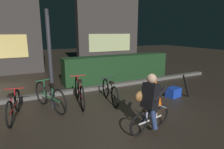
{
  "coord_description": "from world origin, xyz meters",
  "views": [
    {
      "loc": [
        -2.16,
        -3.93,
        2.05
      ],
      "look_at": [
        0.2,
        0.6,
        0.9
      ],
      "focal_mm": 30.08,
      "sensor_mm": 36.0,
      "label": 1
    }
  ],
  "objects_px": {
    "parked_bike_center_right": "(79,92)",
    "traffic_cone_near": "(158,96)",
    "parked_bike_center_left": "(50,97)",
    "blue_crate": "(173,92)",
    "street_post": "(50,61)",
    "parked_bike_left_mid": "(14,106)",
    "cyclist": "(149,103)",
    "closed_umbrella": "(186,86)",
    "parked_bike_right_mid": "(110,92)",
    "traffic_cone_far": "(155,88)"
  },
  "relations": [
    {
      "from": "closed_umbrella",
      "to": "blue_crate",
      "type": "bearing_deg",
      "value": -54.34
    },
    {
      "from": "parked_bike_center_left",
      "to": "closed_umbrella",
      "type": "xyz_separation_m",
      "value": [
        3.98,
        -1.07,
        0.04
      ]
    },
    {
      "from": "parked_bike_center_left",
      "to": "cyclist",
      "type": "relative_size",
      "value": 1.3
    },
    {
      "from": "street_post",
      "to": "parked_bike_center_left",
      "type": "bearing_deg",
      "value": -138.54
    },
    {
      "from": "street_post",
      "to": "closed_umbrella",
      "type": "xyz_separation_m",
      "value": [
        3.89,
        -1.15,
        -0.92
      ]
    },
    {
      "from": "street_post",
      "to": "parked_bike_left_mid",
      "type": "xyz_separation_m",
      "value": [
        -0.96,
        -0.29,
        -0.99
      ]
    },
    {
      "from": "street_post",
      "to": "parked_bike_center_right",
      "type": "bearing_deg",
      "value": -7.65
    },
    {
      "from": "parked_bike_right_mid",
      "to": "parked_bike_left_mid",
      "type": "bearing_deg",
      "value": 97.52
    },
    {
      "from": "parked_bike_left_mid",
      "to": "cyclist",
      "type": "xyz_separation_m",
      "value": [
        2.52,
        -1.95,
        0.31
      ]
    },
    {
      "from": "street_post",
      "to": "closed_umbrella",
      "type": "distance_m",
      "value": 4.16
    },
    {
      "from": "parked_bike_center_right",
      "to": "closed_umbrella",
      "type": "xyz_separation_m",
      "value": [
        3.15,
        -1.05,
        0.03
      ]
    },
    {
      "from": "parked_bike_center_left",
      "to": "cyclist",
      "type": "xyz_separation_m",
      "value": [
        1.65,
        -2.16,
        0.28
      ]
    },
    {
      "from": "traffic_cone_near",
      "to": "traffic_cone_far",
      "type": "height_order",
      "value": "traffic_cone_near"
    },
    {
      "from": "parked_bike_center_right",
      "to": "blue_crate",
      "type": "relative_size",
      "value": 3.9
    },
    {
      "from": "street_post",
      "to": "parked_bike_center_left",
      "type": "xyz_separation_m",
      "value": [
        -0.09,
        -0.08,
        -0.96
      ]
    },
    {
      "from": "blue_crate",
      "to": "traffic_cone_far",
      "type": "bearing_deg",
      "value": 147.08
    },
    {
      "from": "parked_bike_left_mid",
      "to": "parked_bike_center_left",
      "type": "relative_size",
      "value": 0.92
    },
    {
      "from": "parked_bike_center_left",
      "to": "blue_crate",
      "type": "xyz_separation_m",
      "value": [
        3.72,
        -0.82,
        -0.2
      ]
    },
    {
      "from": "blue_crate",
      "to": "parked_bike_center_right",
      "type": "bearing_deg",
      "value": 164.52
    },
    {
      "from": "parked_bike_left_mid",
      "to": "parked_bike_right_mid",
      "type": "xyz_separation_m",
      "value": [
        2.56,
        -0.06,
        -0.0
      ]
    },
    {
      "from": "parked_bike_left_mid",
      "to": "closed_umbrella",
      "type": "bearing_deg",
      "value": -88.88
    },
    {
      "from": "parked_bike_right_mid",
      "to": "traffic_cone_near",
      "type": "distance_m",
      "value": 1.39
    },
    {
      "from": "traffic_cone_near",
      "to": "street_post",
      "type": "bearing_deg",
      "value": 153.54
    },
    {
      "from": "parked_bike_left_mid",
      "to": "parked_bike_right_mid",
      "type": "bearing_deg",
      "value": -80.18
    },
    {
      "from": "parked_bike_right_mid",
      "to": "closed_umbrella",
      "type": "bearing_deg",
      "value": -100.38
    },
    {
      "from": "parked_bike_left_mid",
      "to": "parked_bike_center_right",
      "type": "distance_m",
      "value": 1.71
    },
    {
      "from": "parked_bike_left_mid",
      "to": "blue_crate",
      "type": "bearing_deg",
      "value": -86.4
    },
    {
      "from": "traffic_cone_far",
      "to": "parked_bike_center_left",
      "type": "bearing_deg",
      "value": 171.18
    },
    {
      "from": "traffic_cone_near",
      "to": "closed_umbrella",
      "type": "height_order",
      "value": "closed_umbrella"
    },
    {
      "from": "street_post",
      "to": "blue_crate",
      "type": "bearing_deg",
      "value": -13.93
    },
    {
      "from": "street_post",
      "to": "blue_crate",
      "type": "xyz_separation_m",
      "value": [
        3.63,
        -0.9,
        -1.16
      ]
    },
    {
      "from": "parked_bike_center_right",
      "to": "traffic_cone_near",
      "type": "height_order",
      "value": "parked_bike_center_right"
    },
    {
      "from": "street_post",
      "to": "cyclist",
      "type": "bearing_deg",
      "value": -55.13
    },
    {
      "from": "closed_umbrella",
      "to": "parked_bike_center_right",
      "type": "bearing_deg",
      "value": -28.92
    },
    {
      "from": "traffic_cone_near",
      "to": "blue_crate",
      "type": "height_order",
      "value": "traffic_cone_near"
    },
    {
      "from": "parked_bike_right_mid",
      "to": "traffic_cone_far",
      "type": "bearing_deg",
      "value": -89.77
    },
    {
      "from": "parked_bike_center_right",
      "to": "traffic_cone_near",
      "type": "relative_size",
      "value": 2.66
    },
    {
      "from": "blue_crate",
      "to": "cyclist",
      "type": "distance_m",
      "value": 2.51
    },
    {
      "from": "street_post",
      "to": "parked_bike_left_mid",
      "type": "bearing_deg",
      "value": -163.24
    },
    {
      "from": "street_post",
      "to": "closed_umbrella",
      "type": "relative_size",
      "value": 3.09
    },
    {
      "from": "street_post",
      "to": "parked_bike_center_right",
      "type": "distance_m",
      "value": 1.21
    },
    {
      "from": "street_post",
      "to": "parked_bike_center_left",
      "type": "height_order",
      "value": "street_post"
    },
    {
      "from": "parked_bike_center_left",
      "to": "parked_bike_center_right",
      "type": "relative_size",
      "value": 0.94
    },
    {
      "from": "traffic_cone_near",
      "to": "cyclist",
      "type": "height_order",
      "value": "cyclist"
    },
    {
      "from": "traffic_cone_far",
      "to": "closed_umbrella",
      "type": "distance_m",
      "value": 0.94
    },
    {
      "from": "parked_bike_center_right",
      "to": "traffic_cone_far",
      "type": "distance_m",
      "value": 2.45
    },
    {
      "from": "parked_bike_center_right",
      "to": "parked_bike_right_mid",
      "type": "xyz_separation_m",
      "value": [
        0.86,
        -0.25,
        -0.04
      ]
    },
    {
      "from": "cyclist",
      "to": "parked_bike_center_left",
      "type": "bearing_deg",
      "value": 116.99
    },
    {
      "from": "street_post",
      "to": "cyclist",
      "type": "height_order",
      "value": "street_post"
    },
    {
      "from": "blue_crate",
      "to": "closed_umbrella",
      "type": "bearing_deg",
      "value": -43.86
    }
  ]
}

